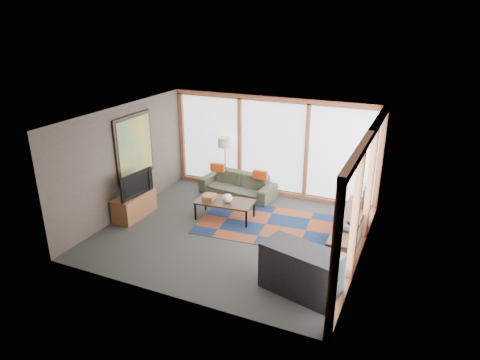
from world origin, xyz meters
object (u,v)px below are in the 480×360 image
at_px(coffee_table, 225,210).
at_px(floor_lamp, 225,164).
at_px(bookshelf, 349,232).
at_px(bar_counter, 301,270).
at_px(sofa, 238,185).
at_px(tv_console, 134,205).
at_px(television, 133,184).

bearing_deg(coffee_table, floor_lamp, 115.56).
relative_size(bookshelf, bar_counter, 1.83).
height_order(sofa, bookshelf, bookshelf).
xyz_separation_m(bookshelf, tv_console, (-4.89, -0.69, -0.02)).
bearing_deg(coffee_table, bar_counter, -39.94).
bearing_deg(bar_counter, coffee_table, 154.25).
distance_m(coffee_table, tv_console, 2.15).
bearing_deg(television, floor_lamp, -19.14).
bearing_deg(sofa, tv_console, -122.54).
bearing_deg(tv_console, bar_counter, -15.98).
distance_m(floor_lamp, tv_console, 2.72).
relative_size(television, bar_counter, 0.75).
bearing_deg(tv_console, television, -30.10).
bearing_deg(tv_console, coffee_table, 20.92).
bearing_deg(television, sofa, -30.37).
bearing_deg(tv_console, sofa, 51.63).
height_order(floor_lamp, coffee_table, floor_lamp).
height_order(sofa, bar_counter, bar_counter).
xyz_separation_m(tv_console, bar_counter, (4.43, -1.27, 0.14)).
xyz_separation_m(sofa, bookshelf, (3.19, -1.46, 0.02)).
xyz_separation_m(coffee_table, television, (-1.94, -0.80, 0.64)).
relative_size(sofa, coffee_table, 1.50).
distance_m(floor_lamp, bookshelf, 4.06).
bearing_deg(sofa, bookshelf, -18.83).
bearing_deg(bar_counter, bookshelf, 91.01).
bearing_deg(bar_counter, floor_lamp, 145.42).
relative_size(floor_lamp, television, 1.47).
bearing_deg(television, bar_counter, -99.24).
bearing_deg(floor_lamp, sofa, -26.31).
height_order(sofa, television, television).
relative_size(sofa, television, 1.98).
height_order(tv_console, bar_counter, bar_counter).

